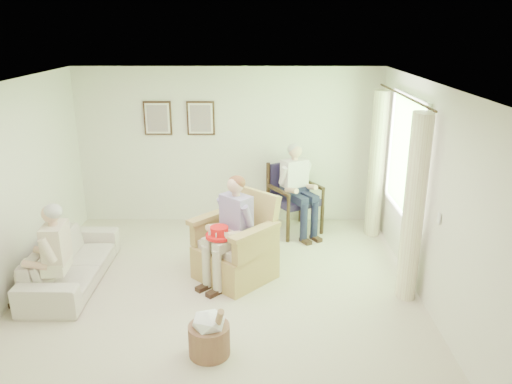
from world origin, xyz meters
TOP-DOWN VIEW (x-y plane):
  - floor at (0.00, 0.00)m, footprint 5.50×5.50m
  - back_wall at (0.00, 2.75)m, footprint 5.00×0.04m
  - front_wall at (0.00, -2.75)m, footprint 5.00×0.04m
  - right_wall at (2.50, 0.00)m, footprint 0.04×5.50m
  - ceiling at (0.00, 0.00)m, footprint 5.00×5.50m
  - window at (2.46, 1.20)m, footprint 0.13×2.50m
  - curtain_left at (2.33, 0.22)m, footprint 0.34×0.34m
  - curtain_right at (2.33, 2.18)m, footprint 0.34×0.34m
  - framed_print_left at (-1.15, 2.71)m, footprint 0.45×0.05m
  - framed_print_right at (-0.45, 2.71)m, footprint 0.45×0.05m
  - wicker_armchair at (0.18, 0.70)m, footprint 0.90×0.89m
  - wood_armchair at (1.08, 2.35)m, footprint 0.71×0.67m
  - sofa at (-1.95, 0.54)m, footprint 1.91×0.75m
  - person_wicker at (0.18, 0.55)m, footprint 0.40×0.62m
  - person_dark at (1.08, 2.17)m, footprint 0.40×0.63m
  - person_sofa at (-1.95, 0.02)m, footprint 0.42×0.62m
  - red_hat at (0.00, 0.42)m, footprint 0.35×0.35m
  - hatbox at (-0.01, -0.98)m, footprint 0.43×0.43m

SIDE VIEW (x-z plane):
  - floor at x=0.00m, z-range 0.00..0.00m
  - hatbox at x=-0.01m, z-range -0.07..0.56m
  - sofa at x=-1.95m, z-range 0.00..0.56m
  - wicker_armchair at x=0.18m, z-range -0.21..0.94m
  - wood_armchair at x=1.08m, z-range 0.05..1.15m
  - person_sofa at x=-1.95m, z-range 0.08..1.31m
  - red_hat at x=0.00m, z-range 0.68..0.82m
  - person_wicker at x=0.18m, z-range 0.13..1.53m
  - person_dark at x=1.08m, z-range 0.14..1.58m
  - curtain_left at x=2.33m, z-range 0.00..2.30m
  - curtain_right at x=2.33m, z-range 0.00..2.30m
  - back_wall at x=0.00m, z-range 0.00..2.60m
  - front_wall at x=0.00m, z-range 0.00..2.60m
  - right_wall at x=2.50m, z-range 0.00..2.60m
  - window at x=2.46m, z-range 0.77..2.40m
  - framed_print_left at x=-1.15m, z-range 1.51..2.06m
  - framed_print_right at x=-0.45m, z-range 1.51..2.06m
  - ceiling at x=0.00m, z-range 2.59..2.61m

